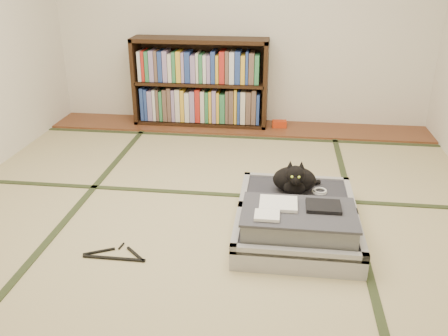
# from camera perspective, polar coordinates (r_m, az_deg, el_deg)

# --- Properties ---
(floor) EXTENTS (4.50, 4.50, 0.00)m
(floor) POSITION_cam_1_polar(r_m,az_deg,el_deg) (3.32, -1.62, -6.34)
(floor) COLOR tan
(floor) RESTS_ON ground
(wood_strip) EXTENTS (4.00, 0.50, 0.02)m
(wood_strip) POSITION_cam_1_polar(r_m,az_deg,el_deg) (5.13, 1.76, 4.94)
(wood_strip) COLOR brown
(wood_strip) RESTS_ON ground
(red_item) EXTENTS (0.16, 0.10, 0.07)m
(red_item) POSITION_cam_1_polar(r_m,az_deg,el_deg) (5.12, 6.67, 5.30)
(red_item) COLOR red
(red_item) RESTS_ON wood_strip
(tatami_borders) EXTENTS (4.00, 4.50, 0.01)m
(tatami_borders) POSITION_cam_1_polar(r_m,az_deg,el_deg) (3.75, -0.48, -2.53)
(tatami_borders) COLOR #2D381E
(tatami_borders) RESTS_ON ground
(bookcase) EXTENTS (1.42, 0.33, 0.92)m
(bookcase) POSITION_cam_1_polar(r_m,az_deg,el_deg) (5.12, -2.85, 10.06)
(bookcase) COLOR black
(bookcase) RESTS_ON wood_strip
(suitcase) EXTENTS (0.78, 1.04, 0.31)m
(suitcase) POSITION_cam_1_polar(r_m,az_deg,el_deg) (3.15, 8.74, -6.06)
(suitcase) COLOR #A6A5AA
(suitcase) RESTS_ON floor
(cat) EXTENTS (0.35, 0.35, 0.28)m
(cat) POSITION_cam_1_polar(r_m,az_deg,el_deg) (3.34, 8.50, -1.41)
(cat) COLOR black
(cat) RESTS_ON suitcase
(cable_coil) EXTENTS (0.11, 0.11, 0.03)m
(cable_coil) POSITION_cam_1_polar(r_m,az_deg,el_deg) (3.42, 11.43, -2.75)
(cable_coil) COLOR white
(cable_coil) RESTS_ON suitcase
(hanger) EXTENTS (0.40, 0.18, 0.01)m
(hanger) POSITION_cam_1_polar(r_m,az_deg,el_deg) (3.01, -12.89, -10.21)
(hanger) COLOR black
(hanger) RESTS_ON floor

